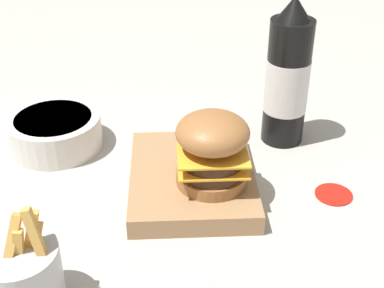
{
  "coord_description": "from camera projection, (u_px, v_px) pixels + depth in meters",
  "views": [
    {
      "loc": [
        0.66,
        0.02,
        0.49
      ],
      "look_at": [
        0.0,
        0.05,
        0.08
      ],
      "focal_mm": 50.0,
      "sensor_mm": 36.0,
      "label": 1
    }
  ],
  "objects": [
    {
      "name": "ground_plane",
      "position": [
        158.0,
        188.0,
        0.82
      ],
      "size": [
        6.0,
        6.0,
        0.0
      ],
      "primitive_type": "plane",
      "color": "#B7B2A8"
    },
    {
      "name": "serving_board",
      "position": [
        192.0,
        181.0,
        0.81
      ],
      "size": [
        0.23,
        0.19,
        0.03
      ],
      "color": "#A37A51",
      "rests_on": "ground_plane"
    },
    {
      "name": "burger",
      "position": [
        212.0,
        149.0,
        0.75
      ],
      "size": [
        0.1,
        0.1,
        0.11
      ],
      "color": "#9E6638",
      "rests_on": "serving_board"
    },
    {
      "name": "ketchup_bottle",
      "position": [
        287.0,
        79.0,
        0.89
      ],
      "size": [
        0.07,
        0.07,
        0.26
      ],
      "color": "black",
      "rests_on": "ground_plane"
    },
    {
      "name": "fries_basket",
      "position": [
        23.0,
        278.0,
        0.6
      ],
      "size": [
        0.09,
        0.09,
        0.14
      ],
      "color": "#B7B7BC",
      "rests_on": "ground_plane"
    },
    {
      "name": "side_bowl",
      "position": [
        55.0,
        131.0,
        0.91
      ],
      "size": [
        0.16,
        0.16,
        0.06
      ],
      "color": "silver",
      "rests_on": "ground_plane"
    },
    {
      "name": "ketchup_puddle",
      "position": [
        334.0,
        194.0,
        0.81
      ],
      "size": [
        0.06,
        0.06,
        0.0
      ],
      "color": "#B21E14",
      "rests_on": "ground_plane"
    }
  ]
}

